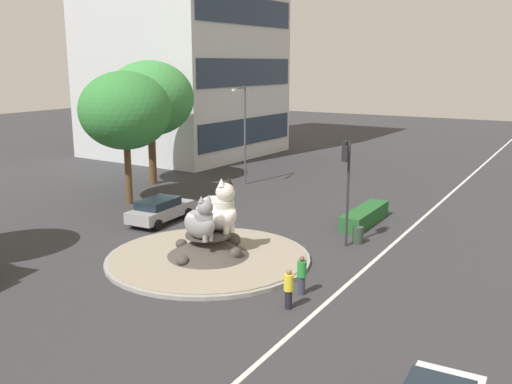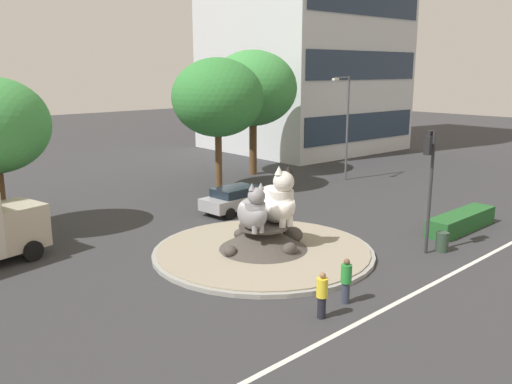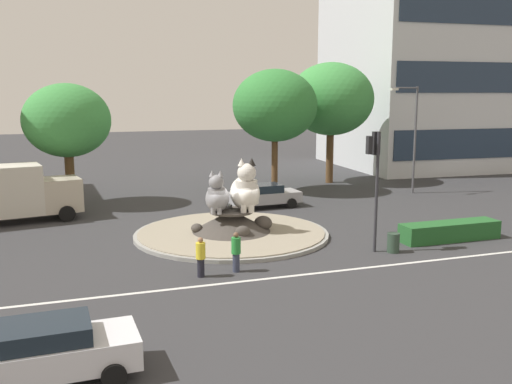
# 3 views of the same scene
# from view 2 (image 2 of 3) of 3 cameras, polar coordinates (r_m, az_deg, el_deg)

# --- Properties ---
(ground_plane) EXTENTS (160.00, 160.00, 0.00)m
(ground_plane) POSITION_cam_2_polar(r_m,az_deg,el_deg) (24.19, 0.78, -6.58)
(ground_plane) COLOR #333335
(lane_centreline) EXTENTS (112.00, 0.20, 0.01)m
(lane_centreline) POSITION_cam_2_polar(r_m,az_deg,el_deg) (20.09, 15.02, -11.23)
(lane_centreline) COLOR silver
(lane_centreline) RESTS_ON ground
(roundabout_island) EXTENTS (9.90, 9.90, 1.33)m
(roundabout_island) POSITION_cam_2_polar(r_m,az_deg,el_deg) (24.06, 0.82, -5.62)
(roundabout_island) COLOR gray
(roundabout_island) RESTS_ON ground
(cat_statue_grey) EXTENTS (1.84, 2.15, 2.14)m
(cat_statue_grey) POSITION_cam_2_polar(r_m,az_deg,el_deg) (22.95, -0.33, -2.12)
(cat_statue_grey) COLOR gray
(cat_statue_grey) RESTS_ON roundabout_island
(cat_statue_white) EXTENTS (2.14, 2.83, 2.71)m
(cat_statue_white) POSITION_cam_2_polar(r_m,az_deg,el_deg) (23.93, 2.23, -1.00)
(cat_statue_white) COLOR silver
(cat_statue_white) RESTS_ON roundabout_island
(traffic_light_mast) EXTENTS (0.73, 0.51, 5.50)m
(traffic_light_mast) POSITION_cam_2_polar(r_m,az_deg,el_deg) (24.43, 18.00, 2.72)
(traffic_light_mast) COLOR #2D2D33
(traffic_light_mast) RESTS_ON ground
(clipped_hedge_strip) EXTENTS (5.21, 1.20, 0.90)m
(clipped_hedge_strip) POSITION_cam_2_polar(r_m,az_deg,el_deg) (29.51, 21.05, -2.93)
(clipped_hedge_strip) COLOR #235B28
(clipped_hedge_strip) RESTS_ON ground
(broadleaf_tree_behind_island) EXTENTS (6.04, 6.04, 8.86)m
(broadleaf_tree_behind_island) POSITION_cam_2_polar(r_m,az_deg,el_deg) (35.56, -4.11, 9.99)
(broadleaf_tree_behind_island) COLOR brown
(broadleaf_tree_behind_island) RESTS_ON ground
(second_tree_near_tower) EXTENTS (6.74, 6.74, 9.55)m
(second_tree_near_tower) POSITION_cam_2_polar(r_m,az_deg,el_deg) (41.55, -0.33, 10.98)
(second_tree_near_tower) COLOR brown
(second_tree_near_tower) RESTS_ON ground
(streetlight_arm) EXTENTS (2.49, 0.70, 7.63)m
(streetlight_arm) POSITION_cam_2_polar(r_m,az_deg,el_deg) (39.84, 9.57, 7.54)
(streetlight_arm) COLOR #4C4C51
(streetlight_arm) RESTS_ON ground
(pedestrian_green_shirt) EXTENTS (0.39, 0.39, 1.66)m
(pedestrian_green_shirt) POSITION_cam_2_polar(r_m,az_deg,el_deg) (19.26, 9.59, -9.25)
(pedestrian_green_shirt) COLOR #33384C
(pedestrian_green_shirt) RESTS_ON ground
(pedestrian_yellow_shirt) EXTENTS (0.38, 0.38, 1.62)m
(pedestrian_yellow_shirt) POSITION_cam_2_polar(r_m,az_deg,el_deg) (18.07, 7.05, -10.78)
(pedestrian_yellow_shirt) COLOR black
(pedestrian_yellow_shirt) RESTS_ON ground
(sedan_on_far_lane) EXTENTS (4.63, 2.22, 1.48)m
(sedan_on_far_lane) POSITION_cam_2_polar(r_m,az_deg,el_deg) (31.00, -2.01, -0.68)
(sedan_on_far_lane) COLOR #99999E
(sedan_on_far_lane) RESTS_ON ground
(litter_bin) EXTENTS (0.56, 0.56, 0.90)m
(litter_bin) POSITION_cam_2_polar(r_m,az_deg,el_deg) (25.75, 19.25, -5.04)
(litter_bin) COLOR #2D4233
(litter_bin) RESTS_ON ground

